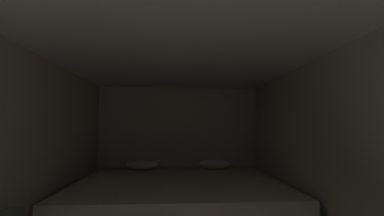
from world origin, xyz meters
name	(u,v)px	position (x,y,z in m)	size (l,w,h in m)	color
wall_back	(178,151)	(0.00, 4.09, 1.02)	(2.65, 0.05, 2.05)	beige
wall_left	(0,181)	(-1.30, 1.68, 1.02)	(0.05, 4.78, 2.05)	beige
wall_right	(350,177)	(1.30, 1.68, 1.02)	(0.05, 4.78, 2.05)	beige
ceiling_slab	(182,40)	(0.00, 1.68, 2.07)	(2.65, 4.78, 0.05)	white
bed	(179,212)	(0.00, 2.98, 0.39)	(2.43, 2.09, 0.91)	tan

